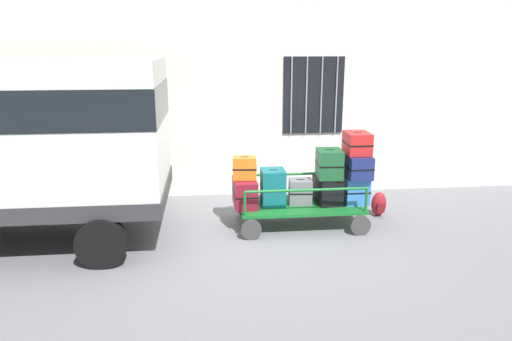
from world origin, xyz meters
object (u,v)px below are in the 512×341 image
object	(u,v)px
luggage_cart	(300,207)
suitcase_left_bottom	(245,193)
suitcase_midleft_bottom	(273,187)
suitcase_right_middle	(357,165)
suitcase_center_bottom	(300,191)
suitcase_midright_middle	(329,164)
backpack	(379,204)
suitcase_right_top	(357,143)
van	(7,134)
suitcase_midright_bottom	(328,190)
suitcase_left_middle	(245,168)
suitcase_right_bottom	(355,190)

from	to	relation	value
luggage_cart	suitcase_left_bottom	xyz separation A→B (m)	(-0.94, -0.01, 0.29)
suitcase_midleft_bottom	suitcase_right_middle	bearing A→B (deg)	-0.78
suitcase_midleft_bottom	suitcase_right_middle	xyz separation A→B (m)	(1.40, -0.02, 0.34)
suitcase_center_bottom	suitcase_midright_middle	xyz separation A→B (m)	(0.47, -0.05, 0.48)
suitcase_midright_middle	backpack	world-z (taller)	suitcase_midright_middle
backpack	suitcase_midleft_bottom	bearing A→B (deg)	-171.75
suitcase_right_top	suitcase_center_bottom	bearing A→B (deg)	179.53
suitcase_midright_middle	backpack	xyz separation A→B (m)	(1.02, 0.31, -0.85)
van	backpack	size ratio (longest dim) A/B	10.41
suitcase_midright_bottom	backpack	size ratio (longest dim) A/B	1.31
van	backpack	distance (m)	6.16
suitcase_midright_bottom	suitcase_right_middle	xyz separation A→B (m)	(0.47, -0.03, 0.42)
suitcase_midright_middle	suitcase_right_middle	distance (m)	0.47
suitcase_left_middle	suitcase_right_middle	world-z (taller)	suitcase_right_middle
suitcase_center_bottom	suitcase_right_top	distance (m)	1.24
suitcase_right_middle	suitcase_right_top	world-z (taller)	suitcase_right_top
van	suitcase_midright_bottom	bearing A→B (deg)	2.83
van	suitcase_right_bottom	xyz separation A→B (m)	(5.40, 0.20, -1.10)
van	suitcase_midright_bottom	size ratio (longest dim) A/B	7.96
suitcase_right_middle	backpack	bearing A→B (deg)	28.76
suitcase_right_top	backpack	bearing A→B (deg)	26.23
van	luggage_cart	size ratio (longest dim) A/B	2.18
luggage_cart	suitcase_right_bottom	world-z (taller)	suitcase_right_bottom
suitcase_left_middle	luggage_cart	bearing A→B (deg)	-0.84
suitcase_left_middle	suitcase_midright_middle	distance (m)	1.41
suitcase_midright_bottom	suitcase_midleft_bottom	bearing A→B (deg)	-179.48
luggage_cart	suitcase_right_middle	world-z (taller)	suitcase_right_middle
suitcase_left_bottom	suitcase_midright_middle	size ratio (longest dim) A/B	1.23
suitcase_midright_bottom	suitcase_right_bottom	xyz separation A→B (m)	(0.47, -0.04, 0.00)
van	suitcase_left_bottom	distance (m)	3.70
suitcase_midleft_bottom	suitcase_right_middle	world-z (taller)	suitcase_right_middle
suitcase_right_top	backpack	distance (m)	1.33
van	suitcase_midright_middle	size ratio (longest dim) A/B	8.80
suitcase_right_middle	backpack	size ratio (longest dim) A/B	1.49
suitcase_midleft_bottom	suitcase_midright_bottom	world-z (taller)	suitcase_midleft_bottom
suitcase_midright_bottom	suitcase_right_top	distance (m)	0.92
suitcase_left_bottom	suitcase_left_middle	bearing A→B (deg)	90.00
suitcase_right_top	van	bearing A→B (deg)	-177.38
suitcase_midright_middle	suitcase_right_top	distance (m)	0.57
suitcase_center_bottom	suitcase_midright_bottom	size ratio (longest dim) A/B	0.74
suitcase_midright_bottom	suitcase_right_top	world-z (taller)	suitcase_right_top
suitcase_left_middle	suitcase_midright_middle	world-z (taller)	suitcase_midright_middle
suitcase_left_bottom	suitcase_center_bottom	size ratio (longest dim) A/B	1.52
suitcase_left_middle	suitcase_right_bottom	xyz separation A→B (m)	(1.87, -0.05, -0.42)
suitcase_midleft_bottom	suitcase_right_bottom	bearing A→B (deg)	-1.47
van	suitcase_right_bottom	bearing A→B (deg)	2.11
suitcase_right_bottom	suitcase_midright_bottom	bearing A→B (deg)	174.56
suitcase_midright_bottom	suitcase_right_top	bearing A→B (deg)	0.41
suitcase_midright_middle	suitcase_right_bottom	bearing A→B (deg)	-1.19
backpack	suitcase_left_bottom	bearing A→B (deg)	-173.08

